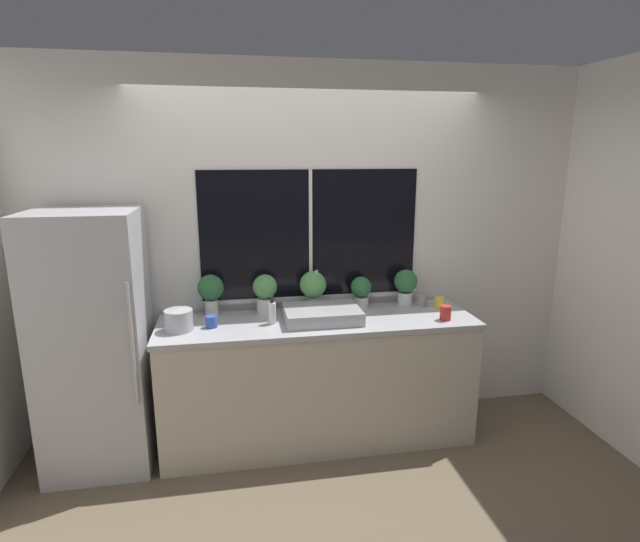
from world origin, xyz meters
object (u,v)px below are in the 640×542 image
potted_plant_left (265,291)px  mug_grey (422,300)px  mug_yellow (440,303)px  potted_plant_right (361,290)px  potted_plant_far_right (406,284)px  kettle (179,319)px  soap_bottle (272,313)px  mug_red (446,313)px  potted_plant_far_left (211,290)px  sink (322,314)px  potted_plant_center (313,286)px  mug_blue (211,322)px  refrigerator (95,342)px

potted_plant_left → mug_grey: bearing=-2.7°
mug_yellow → potted_plant_right: bearing=167.0°
potted_plant_far_right → kettle: (-1.66, -0.28, -0.09)m
potted_plant_left → soap_bottle: 0.27m
potted_plant_right → mug_red: potted_plant_right is taller
potted_plant_far_left → potted_plant_left: potted_plant_far_left is taller
sink → soap_bottle: 0.35m
sink → potted_plant_left: size_ratio=1.84×
potted_plant_left → potted_plant_center: size_ratio=0.97×
soap_bottle → kettle: (-0.61, -0.02, -0.00)m
potted_plant_center → potted_plant_far_right: size_ratio=1.06×
sink → potted_plant_far_right: (0.69, 0.24, 0.12)m
mug_blue → kettle: bearing=-173.1°
potted_plant_far_left → soap_bottle: potted_plant_far_left is taller
potted_plant_far_left → kettle: potted_plant_far_left is taller
potted_plant_left → potted_plant_center: (0.35, 0.00, 0.02)m
potted_plant_far_right → kettle: potted_plant_far_right is taller
mug_red → potted_plant_right: bearing=142.2°
refrigerator → potted_plant_right: refrigerator is taller
mug_blue → mug_red: bearing=-4.9°
mug_yellow → kettle: 1.89m
sink → potted_plant_left: 0.46m
mug_blue → potted_plant_center: bearing=19.3°
potted_plant_far_left → soap_bottle: (0.41, -0.26, -0.11)m
potted_plant_center → mug_grey: (0.83, -0.06, -0.13)m
potted_plant_far_right → kettle: 1.68m
mug_yellow → kettle: (-1.88, -0.15, 0.03)m
sink → mug_blue: (-0.76, -0.01, -0.01)m
kettle → mug_red: bearing=-3.5°
potted_plant_center → mug_yellow: bearing=-8.0°
potted_plant_right → mug_blue: (-1.10, -0.26, -0.09)m
refrigerator → potted_plant_center: refrigerator is taller
soap_bottle → refrigerator: bearing=178.7°
mug_blue → kettle: size_ratio=0.43×
mug_blue → mug_yellow: bearing=4.2°
sink → potted_plant_right: size_ratio=2.22×
potted_plant_far_right → mug_yellow: (0.23, -0.13, -0.12)m
mug_blue → potted_plant_left: bearing=34.0°
potted_plant_right → mug_red: size_ratio=2.31×
soap_bottle → potted_plant_right: bearing=20.5°
soap_bottle → mug_yellow: soap_bottle is taller
mug_yellow → mug_red: bearing=-104.9°
mug_yellow → kettle: size_ratio=0.47×
mug_blue → potted_plant_right: bearing=13.1°
potted_plant_left → potted_plant_right: (0.72, 0.00, -0.03)m
potted_plant_far_left → mug_blue: size_ratio=3.79×
potted_plant_far_left → mug_red: potted_plant_far_left is taller
potted_plant_center → kettle: size_ratio=1.60×
potted_plant_center → mug_yellow: (0.94, -0.13, -0.14)m
refrigerator → potted_plant_far_right: size_ratio=6.25×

